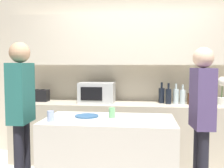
# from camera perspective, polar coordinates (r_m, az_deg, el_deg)

# --- Properties ---
(back_wall) EXTENTS (6.40, 0.40, 2.70)m
(back_wall) POSITION_cam_1_polar(r_m,az_deg,el_deg) (4.09, 4.80, 5.40)
(back_wall) COLOR beige
(back_wall) RESTS_ON ground_plane
(back_counter) EXTENTS (3.60, 0.62, 0.89)m
(back_counter) POSITION_cam_1_polar(r_m,az_deg,el_deg) (3.95, 4.55, -10.59)
(back_counter) COLOR #B7AD99
(back_counter) RESTS_ON ground_plane
(kitchen_island) EXTENTS (1.38, 0.73, 0.88)m
(kitchen_island) POSITION_cam_1_polar(r_m,az_deg,el_deg) (2.92, -0.61, -16.05)
(kitchen_island) COLOR beige
(kitchen_island) RESTS_ON ground_plane
(microwave) EXTENTS (0.52, 0.39, 0.30)m
(microwave) POSITION_cam_1_polar(r_m,az_deg,el_deg) (3.93, -3.25, -1.83)
(microwave) COLOR #B7BABC
(microwave) RESTS_ON back_counter
(toaster) EXTENTS (0.26, 0.16, 0.18)m
(toaster) POSITION_cam_1_polar(r_m,az_deg,el_deg) (4.19, -15.42, -2.41)
(toaster) COLOR black
(toaster) RESTS_ON back_counter
(potted_plant) EXTENTS (0.14, 0.14, 0.39)m
(potted_plant) POSITION_cam_1_polar(r_m,az_deg,el_deg) (4.02, 22.82, -1.34)
(potted_plant) COLOR silver
(potted_plant) RESTS_ON back_counter
(bottle_0) EXTENTS (0.09, 0.09, 0.31)m
(bottle_0) POSITION_cam_1_polar(r_m,az_deg,el_deg) (3.92, 10.74, -2.39)
(bottle_0) COLOR black
(bottle_0) RESTS_ON back_counter
(bottle_1) EXTENTS (0.08, 0.08, 0.30)m
(bottle_1) POSITION_cam_1_polar(r_m,az_deg,el_deg) (3.86, 12.18, -2.55)
(bottle_1) COLOR black
(bottle_1) RESTS_ON back_counter
(bottle_2) EXTENTS (0.08, 0.08, 0.29)m
(bottle_2) POSITION_cam_1_polar(r_m,az_deg,el_deg) (3.91, 13.72, -2.54)
(bottle_2) COLOR silver
(bottle_2) RESTS_ON back_counter
(bottle_3) EXTENTS (0.08, 0.08, 0.28)m
(bottle_3) POSITION_cam_1_polar(r_m,az_deg,el_deg) (3.90, 15.12, -2.65)
(bottle_3) COLOR silver
(bottle_3) RESTS_ON back_counter
(bottle_4) EXTENTS (0.08, 0.08, 0.22)m
(bottle_4) POSITION_cam_1_polar(r_m,az_deg,el_deg) (3.90, 16.64, -3.02)
(bottle_4) COLOR #472814
(bottle_4) RESTS_ON back_counter
(bottle_5) EXTENTS (0.09, 0.09, 0.26)m
(bottle_5) POSITION_cam_1_polar(r_m,az_deg,el_deg) (3.92, 17.60, -2.77)
(bottle_5) COLOR silver
(bottle_5) RESTS_ON back_counter
(bottle_6) EXTENTS (0.07, 0.07, 0.26)m
(bottle_6) POSITION_cam_1_polar(r_m,az_deg,el_deg) (3.90, 19.24, -2.88)
(bottle_6) COLOR #194723
(bottle_6) RESTS_ON back_counter
(plate_on_island) EXTENTS (0.26, 0.26, 0.01)m
(plate_on_island) POSITION_cam_1_polar(r_m,az_deg,el_deg) (2.92, -5.52, -6.94)
(plate_on_island) COLOR #2D5684
(plate_on_island) RESTS_ON kitchen_island
(cup_0) EXTENTS (0.07, 0.07, 0.11)m
(cup_0) POSITION_cam_1_polar(r_m,az_deg,el_deg) (2.74, -13.23, -6.81)
(cup_0) COLOR #A0B5E4
(cup_0) RESTS_ON kitchen_island
(cup_1) EXTENTS (0.07, 0.07, 0.11)m
(cup_1) POSITION_cam_1_polar(r_m,az_deg,el_deg) (2.84, 0.00, -6.25)
(cup_1) COLOR #78C782
(cup_1) RESTS_ON kitchen_island
(person_left) EXTENTS (0.22, 0.35, 1.70)m
(person_left) POSITION_cam_1_polar(r_m,az_deg,el_deg) (3.03, -19.19, -4.37)
(person_left) COLOR black
(person_left) RESTS_ON ground_plane
(person_center) EXTENTS (0.22, 0.35, 1.64)m
(person_center) POSITION_cam_1_polar(r_m,az_deg,el_deg) (2.90, 18.99, -5.61)
(person_center) COLOR black
(person_center) RESTS_ON ground_plane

